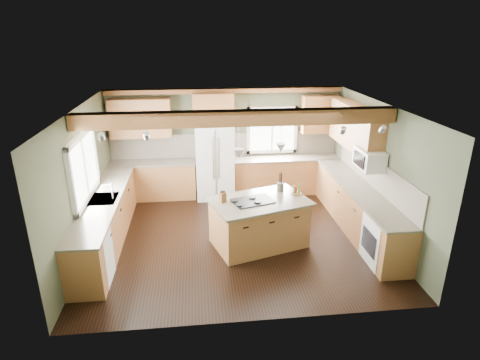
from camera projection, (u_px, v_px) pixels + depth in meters
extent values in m
plane|color=black|center=(236.00, 236.00, 8.03)|extent=(5.60, 5.60, 0.00)
plane|color=silver|center=(236.00, 107.00, 7.11)|extent=(5.60, 5.60, 0.00)
plane|color=#414A34|center=(226.00, 141.00, 9.90)|extent=(5.60, 0.00, 5.60)
plane|color=#414A34|center=(83.00, 181.00, 7.28)|extent=(0.00, 5.00, 5.00)
plane|color=#414A34|center=(378.00, 170.00, 7.87)|extent=(0.00, 5.00, 5.00)
cube|color=brown|center=(238.00, 118.00, 6.84)|extent=(5.55, 0.26, 0.26)
cube|color=brown|center=(225.00, 91.00, 9.37)|extent=(5.55, 0.20, 0.10)
cube|color=brown|center=(226.00, 145.00, 9.92)|extent=(5.58, 0.03, 0.58)
cube|color=brown|center=(375.00, 173.00, 7.94)|extent=(0.03, 3.70, 0.58)
cube|color=brown|center=(154.00, 181.00, 9.74)|extent=(2.02, 0.60, 0.88)
cube|color=#484234|center=(152.00, 163.00, 9.57)|extent=(2.06, 0.64, 0.04)
cube|color=brown|center=(286.00, 175.00, 10.08)|extent=(2.62, 0.60, 0.88)
cube|color=#484234|center=(287.00, 158.00, 9.92)|extent=(2.66, 0.64, 0.04)
cube|color=brown|center=(106.00, 222.00, 7.67)|extent=(0.60, 3.70, 0.88)
cube|color=#484234|center=(103.00, 200.00, 7.50)|extent=(0.64, 3.74, 0.04)
cube|color=brown|center=(357.00, 209.00, 8.19)|extent=(0.60, 3.70, 0.88)
cube|color=#484234|center=(360.00, 189.00, 8.02)|extent=(0.64, 3.74, 0.04)
cube|color=brown|center=(141.00, 118.00, 9.30)|extent=(1.40, 0.35, 0.90)
cube|color=brown|center=(213.00, 108.00, 9.40)|extent=(0.96, 0.35, 0.70)
cube|color=brown|center=(355.00, 127.00, 8.45)|extent=(0.35, 2.20, 0.90)
cube|color=brown|center=(320.00, 114.00, 9.74)|extent=(0.90, 0.35, 0.90)
cube|color=white|center=(83.00, 167.00, 7.24)|extent=(0.04, 1.60, 1.05)
cube|color=white|center=(272.00, 130.00, 9.91)|extent=(1.10, 0.04, 1.00)
cube|color=#262628|center=(103.00, 199.00, 7.50)|extent=(0.50, 0.65, 0.03)
cylinder|color=#B2B2B7|center=(112.00, 192.00, 7.47)|extent=(0.02, 0.02, 0.28)
cube|color=white|center=(91.00, 258.00, 6.46)|extent=(0.60, 0.60, 0.84)
cube|color=white|center=(385.00, 241.00, 6.98)|extent=(0.60, 0.72, 0.84)
cube|color=white|center=(369.00, 159.00, 7.71)|extent=(0.40, 0.70, 0.38)
cone|color=#B2B2B7|center=(239.00, 153.00, 6.93)|extent=(0.18, 0.18, 0.16)
cone|color=#B2B2B7|center=(281.00, 148.00, 7.24)|extent=(0.18, 0.18, 0.16)
cube|color=silver|center=(215.00, 161.00, 9.66)|extent=(0.90, 0.74, 1.80)
cube|color=brown|center=(259.00, 223.00, 7.60)|extent=(1.88, 1.46, 0.88)
cube|color=#484234|center=(259.00, 201.00, 7.43)|extent=(2.02, 1.60, 0.04)
cube|color=black|center=(253.00, 201.00, 7.37)|extent=(0.83, 0.67, 0.02)
cube|color=#57321A|center=(223.00, 198.00, 7.31)|extent=(0.14, 0.13, 0.18)
cylinder|color=#413934|center=(280.00, 187.00, 7.81)|extent=(0.18, 0.18, 0.17)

